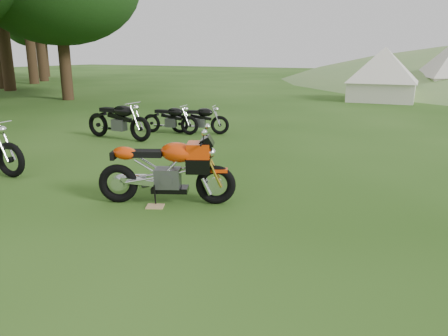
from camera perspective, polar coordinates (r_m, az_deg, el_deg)
The scene contains 8 objects.
ground at distance 6.25m, azimuth -4.77°, elevation -6.92°, with size 120.00×120.00×0.00m, color #1C3F0D.
treeline at distance 30.60m, azimuth -21.94°, elevation 9.51°, with size 28.00×32.00×14.00m, color black, non-canonical shape.
sport_motorcycle at distance 6.84m, azimuth -7.58°, elevation 0.37°, with size 2.06×0.52×1.24m, color red, non-canonical shape.
plywood_board at distance 6.85m, azimuth -8.98°, elevation -4.97°, with size 0.26×0.21×0.02m, color tan.
vintage_moto_b at distance 12.28m, azimuth -13.65°, elevation 6.20°, with size 2.08×0.48×1.10m, color black, non-canonical shape.
vintage_moto_c at distance 12.78m, azimuth -3.22°, elevation 6.44°, with size 1.68×0.39×0.88m, color black, non-canonical shape.
vintage_moto_d at distance 12.88m, azimuth -7.05°, elevation 6.45°, with size 1.70×0.39×0.90m, color black, non-canonical shape.
tent_left at distance 22.98m, azimuth 20.09°, elevation 11.49°, with size 3.00×3.00×2.60m, color silver, non-canonical shape.
Camera 1 is at (3.14, -4.89, 2.32)m, focal length 35.00 mm.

